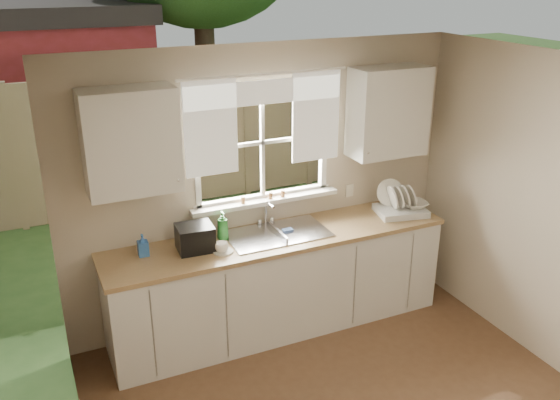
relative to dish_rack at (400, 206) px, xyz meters
name	(u,v)px	position (x,y,z in m)	size (l,w,h in m)	color
room_walls	(400,300)	(-1.23, -1.72, 0.26)	(3.62, 4.02, 2.50)	beige
ceiling	(411,85)	(-1.23, -1.65, 1.52)	(3.60, 4.00, 0.02)	silver
window	(263,161)	(-1.23, 0.35, 0.50)	(1.38, 0.16, 1.06)	white
curtains	(265,112)	(-1.23, 0.30, 0.95)	(1.50, 0.03, 0.81)	white
base_cabinets	(279,284)	(-1.23, 0.03, -0.55)	(3.00, 0.62, 0.87)	silver
countertop	(279,238)	(-1.23, 0.03, -0.09)	(3.04, 0.65, 0.04)	#9C7A4E
upper_cabinet_left	(131,141)	(-2.38, 0.17, 0.87)	(0.70, 0.33, 0.80)	silver
upper_cabinet_right	(388,112)	(-0.08, 0.17, 0.87)	(0.70, 0.33, 0.80)	silver
wall_outlet	(350,190)	(-0.35, 0.33, 0.10)	(0.08, 0.01, 0.12)	beige
sill_jars	(266,196)	(-1.24, 0.29, 0.20)	(0.42, 0.04, 0.06)	brown
sink	(277,242)	(-1.23, 0.06, -0.14)	(0.88, 0.52, 0.40)	#B7B7BC
dish_rack	(400,206)	(0.00, 0.00, 0.00)	(0.51, 0.42, 0.31)	silver
bowl	(415,204)	(0.13, -0.05, 0.02)	(0.23, 0.23, 0.06)	silver
soap_bottle_a	(223,226)	(-1.69, 0.16, 0.06)	(0.10, 0.10, 0.25)	#2C8831
soap_bottle_b	(143,245)	(-2.37, 0.14, 0.02)	(0.08, 0.08, 0.18)	#2D5FAB
soap_bottle_c	(196,230)	(-1.90, 0.24, 0.02)	(0.14, 0.14, 0.18)	beige
saucer	(223,251)	(-1.77, -0.07, -0.07)	(0.17, 0.17, 0.01)	silver
cup	(222,247)	(-1.78, -0.07, -0.03)	(0.11, 0.11, 0.08)	white
black_appliance	(195,238)	(-1.96, 0.07, 0.03)	(0.29, 0.25, 0.21)	black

